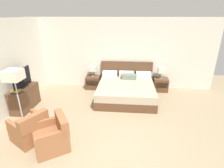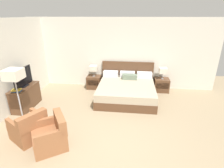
# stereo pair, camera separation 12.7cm
# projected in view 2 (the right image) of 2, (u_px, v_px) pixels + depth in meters

# --- Properties ---
(ground_plane) EXTENTS (11.03, 11.03, 0.00)m
(ground_plane) POSITION_uv_depth(u_px,v_px,m) (107.00, 149.00, 3.89)
(ground_plane) COLOR #998466
(wall_back) EXTENTS (7.34, 0.06, 2.71)m
(wall_back) POSITION_uv_depth(u_px,v_px,m) (120.00, 54.00, 6.81)
(wall_back) COLOR silver
(wall_back) RESTS_ON ground
(wall_left) EXTENTS (0.06, 5.48, 2.71)m
(wall_left) POSITION_uv_depth(u_px,v_px,m) (10.00, 67.00, 5.14)
(wall_left) COLOR silver
(wall_left) RESTS_ON ground
(bed) EXTENTS (2.02, 2.05, 1.07)m
(bed) POSITION_uv_depth(u_px,v_px,m) (126.00, 90.00, 6.22)
(bed) COLOR brown
(bed) RESTS_ON ground
(nightstand_left) EXTENTS (0.54, 0.46, 0.50)m
(nightstand_left) POSITION_uv_depth(u_px,v_px,m) (94.00, 82.00, 7.03)
(nightstand_left) COLOR brown
(nightstand_left) RESTS_ON ground
(nightstand_right) EXTENTS (0.54, 0.46, 0.50)m
(nightstand_right) POSITION_uv_depth(u_px,v_px,m) (161.00, 85.00, 6.74)
(nightstand_right) COLOR brown
(nightstand_right) RESTS_ON ground
(table_lamp_left) EXTENTS (0.28, 0.28, 0.43)m
(table_lamp_left) POSITION_uv_depth(u_px,v_px,m) (94.00, 68.00, 6.81)
(table_lamp_left) COLOR #B7B7BC
(table_lamp_left) RESTS_ON nightstand_left
(table_lamp_right) EXTENTS (0.28, 0.28, 0.43)m
(table_lamp_right) POSITION_uv_depth(u_px,v_px,m) (163.00, 71.00, 6.53)
(table_lamp_right) COLOR #B7B7BC
(table_lamp_right) RESTS_ON nightstand_right
(dresser) EXTENTS (0.45, 1.08, 0.71)m
(dresser) POSITION_uv_depth(u_px,v_px,m) (26.00, 97.00, 5.52)
(dresser) COLOR brown
(dresser) RESTS_ON ground
(tv) EXTENTS (0.18, 0.88, 0.58)m
(tv) POSITION_uv_depth(u_px,v_px,m) (23.00, 78.00, 5.33)
(tv) COLOR black
(tv) RESTS_ON dresser
(book_red_cover) EXTENTS (0.25, 0.18, 0.03)m
(book_red_cover) POSITION_uv_depth(u_px,v_px,m) (17.00, 91.00, 5.05)
(book_red_cover) COLOR #234C8E
(book_red_cover) RESTS_ON dresser
(book_blue_cover) EXTENTS (0.26, 0.20, 0.04)m
(book_blue_cover) POSITION_uv_depth(u_px,v_px,m) (16.00, 90.00, 5.04)
(book_blue_cover) COLOR gold
(book_blue_cover) RESTS_ON book_red_cover
(armchair_by_window) EXTENTS (0.94, 0.94, 0.76)m
(armchair_by_window) POSITION_uv_depth(u_px,v_px,m) (29.00, 128.00, 4.12)
(armchair_by_window) COLOR #935B38
(armchair_by_window) RESTS_ON ground
(armchair_companion) EXTENTS (0.95, 0.95, 0.76)m
(armchair_companion) POSITION_uv_depth(u_px,v_px,m) (51.00, 136.00, 3.87)
(armchair_companion) COLOR #935B38
(armchair_companion) RESTS_ON ground
(floor_lamp) EXTENTS (0.40, 0.40, 1.55)m
(floor_lamp) POSITION_uv_depth(u_px,v_px,m) (14.00, 77.00, 4.33)
(floor_lamp) COLOR #B7B7BC
(floor_lamp) RESTS_ON ground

